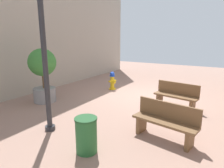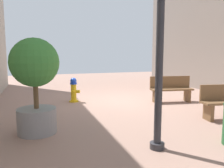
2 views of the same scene
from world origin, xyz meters
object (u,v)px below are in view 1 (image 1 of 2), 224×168
(planter_tree, at_px, (43,71))
(trash_bin, at_px, (86,135))
(bench_far, at_px, (165,121))
(street_lamp, at_px, (43,43))
(bench_near, at_px, (176,95))
(fire_hydrant, at_px, (112,80))

(planter_tree, relative_size, trash_bin, 2.61)
(bench_far, relative_size, street_lamp, 0.44)
(street_lamp, bearing_deg, planter_tree, -37.61)
(bench_near, bearing_deg, fire_hydrant, -18.63)
(fire_hydrant, height_order, street_lamp, street_lamp)
(planter_tree, distance_m, street_lamp, 2.95)
(bench_near, bearing_deg, bench_far, 96.87)
(bench_far, xyz_separation_m, trash_bin, (1.35, 1.50, -0.08))
(planter_tree, height_order, trash_bin, planter_tree)
(street_lamp, height_order, trash_bin, street_lamp)
(fire_hydrant, xyz_separation_m, trash_bin, (-2.37, 5.11, -0.04))
(planter_tree, xyz_separation_m, trash_bin, (-3.73, 1.99, -0.86))
(bench_far, distance_m, planter_tree, 5.16)
(fire_hydrant, bearing_deg, planter_tree, 66.54)
(fire_hydrant, relative_size, trash_bin, 1.09)
(bench_near, bearing_deg, planter_tree, 22.36)
(bench_near, height_order, trash_bin, bench_near)
(trash_bin, bearing_deg, bench_far, -131.87)
(bench_near, height_order, planter_tree, planter_tree)
(bench_far, xyz_separation_m, planter_tree, (5.07, -0.48, 0.78))
(bench_far, bearing_deg, fire_hydrant, -44.09)
(fire_hydrant, xyz_separation_m, bench_far, (-3.72, 3.60, 0.04))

